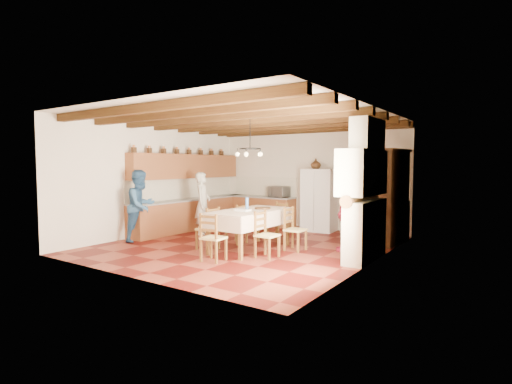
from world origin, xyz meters
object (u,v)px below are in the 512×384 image
Objects in this scene: chair_right_near at (267,234)px; chair_end_far at (277,222)px; hutch at (391,197)px; microwave at (279,192)px; chair_left_near at (208,228)px; chair_right_far at (295,229)px; chair_left_far at (236,224)px; chair_end_near at (213,237)px; person_man at (203,203)px; refrigerator at (320,200)px; dining_table at (250,214)px; person_woman_blue at (141,206)px; person_woman_red at (347,213)px.

chair_end_far is (-0.75, 1.65, 0.00)m from chair_right_near.
microwave is at bearing 173.66° from hutch.
chair_left_near is 1.00× the size of chair_right_far.
chair_left_far is at bearing -72.47° from microwave.
chair_end_far is at bearing -94.83° from chair_end_near.
hutch is 2.37× the size of chair_right_far.
chair_end_near is 0.57× the size of person_man.
dining_table is at bearing -96.70° from refrigerator.
hutch is at bearing -65.36° from person_woman_blue.
chair_right_near is at bearing -55.25° from microwave.
person_man is at bearing -106.18° from microwave.
chair_left_far and chair_end_near have the same top height.
refrigerator reaches higher than chair_left_near.
chair_end_near is at bearing -90.11° from dining_table.
person_woman_blue reaches higher than chair_left_near.
chair_right_near is at bearing -30.37° from dining_table.
chair_left_far is (-3.07, -2.07, -0.66)m from hutch.
chair_right_far is 1.15m from chair_end_far.
chair_right_near and chair_end_near have the same top height.
microwave is (-1.40, 0.07, 0.18)m from refrigerator.
hutch is at bearing -28.43° from chair_right_near.
chair_right_near is 1.92m from person_woman_red.
person_woman_blue is 4.98m from person_woman_red.
refrigerator is 0.86× the size of dining_table.
person_woman_blue is (-3.53, -0.28, 0.41)m from chair_right_near.
person_man is 2.57m from microwave.
chair_right_far and chair_end_far have the same top height.
person_woman_blue is at bearing -70.65° from person_woman_red.
chair_right_near is at bearing -92.36° from person_woman_blue.
refrigerator is 3.21m from dining_table.
person_man reaches higher than chair_right_far.
chair_end_far is (-0.90, 0.71, 0.00)m from chair_right_far.
person_man is at bearing 83.11° from chair_right_far.
microwave is at bearing 173.50° from refrigerator.
dining_table is 1.27m from chair_end_far.
person_man is (-1.54, 0.52, 0.37)m from chair_left_far.
person_man is at bearing 66.85° from chair_right_near.
refrigerator is 3.85m from chair_left_near.
dining_table is at bearing -95.62° from chair_end_near.
dining_table is 1.23× the size of person_woman_red.
chair_end_near is (-0.87, -1.77, 0.00)m from chair_right_far.
chair_right_near is at bearing -38.06° from person_woman_red.
chair_left_far is at bearing -117.66° from chair_end_far.
chair_left_near is at bearing -159.80° from person_man.
chair_right_far is 3.15m from person_man.
chair_right_near is at bearing 62.02° from chair_left_far.
person_man is at bearing -49.94° from chair_end_near.
chair_left_near is 1.00× the size of chair_left_far.
dining_table is 1.06m from chair_right_far.
person_woman_red is at bearing 126.84° from chair_left_near.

